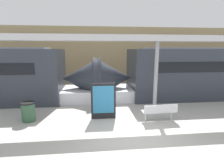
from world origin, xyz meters
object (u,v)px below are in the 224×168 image
bench_near (160,111)px  support_column_near (156,78)px  trash_bin (28,112)px  poster_board (103,101)px

bench_near → support_column_near: bearing=78.2°
trash_bin → support_column_near: support_column_near is taller
bench_near → support_column_near: 1.72m
poster_board → support_column_near: 2.80m
trash_bin → poster_board: bearing=-1.4°
poster_board → bench_near: bearing=-13.0°
support_column_near → poster_board: bearing=-166.5°
trash_bin → support_column_near: size_ratio=0.24×
bench_near → trash_bin: size_ratio=1.78×
trash_bin → poster_board: (3.26, -0.08, 0.40)m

